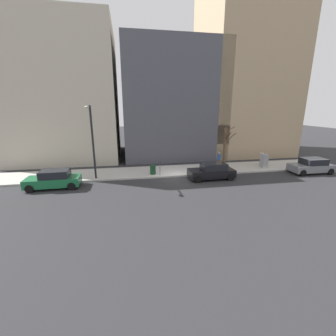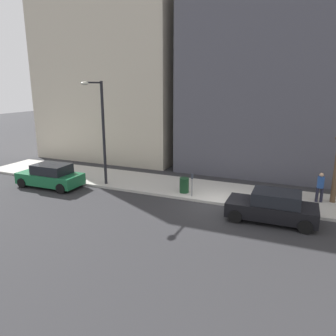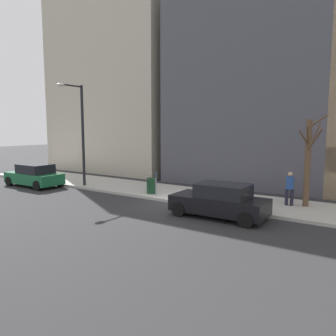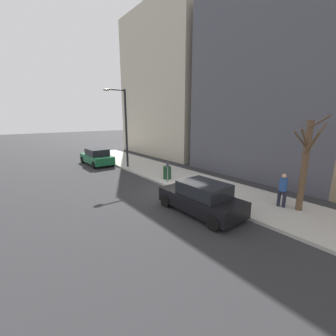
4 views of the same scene
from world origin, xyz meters
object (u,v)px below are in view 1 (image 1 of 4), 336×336
object	(u,v)px
streetlamp	(92,137)
trash_bin	(153,170)
pedestrian_midblock	(219,159)
office_tower_left	(244,65)
parked_car_black	(212,171)
pedestrian_near_meter	(262,157)
parking_meter	(160,167)
office_block_center	(169,103)
utility_box	(264,161)
parked_car_grey	(311,166)
parked_car_green	(54,179)
bare_tree	(225,146)
office_tower_right	(66,95)

from	to	relation	value
streetlamp	trash_bin	xyz separation A→B (m)	(0.62, -5.32, -3.42)
streetlamp	pedestrian_midblock	bearing A→B (deg)	-80.93
office_tower_left	parked_car_black	bearing A→B (deg)	144.26
pedestrian_near_meter	office_tower_left	bearing A→B (deg)	-172.93
parking_meter	office_block_center	world-z (taller)	office_block_center
parking_meter	streetlamp	world-z (taller)	streetlamp
parking_meter	office_block_center	distance (m)	13.21
trash_bin	pedestrian_near_meter	size ratio (longest dim) A/B	0.54
parking_meter	utility_box	size ratio (longest dim) A/B	0.94
parked_car_grey	office_block_center	distance (m)	18.86
parked_car_green	trash_bin	size ratio (longest dim) A/B	4.70
parked_car_black	bare_tree	bearing A→B (deg)	-38.79
bare_tree	office_tower_right	size ratio (longest dim) A/B	0.28
pedestrian_near_meter	parked_car_black	bearing A→B (deg)	-47.04
bare_tree	trash_bin	world-z (taller)	bare_tree
parked_car_green	bare_tree	distance (m)	17.03
pedestrian_near_meter	office_tower_right	size ratio (longest dim) A/B	0.10
parked_car_green	trash_bin	bearing A→B (deg)	-77.94
parked_car_green	parked_car_black	bearing A→B (deg)	-91.13
trash_bin	office_tower_left	bearing A→B (deg)	-53.84
parked_car_grey	pedestrian_midblock	distance (m)	9.18
parked_car_grey	office_tower_right	xyz separation A→B (m)	(12.85, 25.66, 7.27)
pedestrian_near_meter	streetlamp	bearing A→B (deg)	-65.72
streetlamp	office_block_center	xyz separation A→B (m)	(11.50, -8.98, 3.05)
bare_tree	pedestrian_near_meter	size ratio (longest dim) A/B	2.66
parked_car_grey	office_block_center	size ratio (longest dim) A/B	0.30
pedestrian_near_meter	office_tower_right	world-z (taller)	office_tower_right
parked_car_grey	office_tower_right	size ratio (longest dim) A/B	0.26
trash_bin	office_tower_right	world-z (taller)	office_tower_right
pedestrian_midblock	office_block_center	distance (m)	11.81
parked_car_black	office_tower_right	size ratio (longest dim) A/B	0.26
pedestrian_near_meter	pedestrian_midblock	size ratio (longest dim) A/B	1.00
pedestrian_midblock	office_tower_right	distance (m)	20.76
parked_car_grey	parked_car_black	world-z (taller)	same
utility_box	pedestrian_midblock	xyz separation A→B (m)	(1.01, 4.76, 0.24)
utility_box	parking_meter	bearing A→B (deg)	94.23
parked_car_green	streetlamp	distance (m)	4.72
utility_box	parked_car_grey	bearing A→B (deg)	-122.22
office_tower_left	office_tower_right	world-z (taller)	office_tower_left
bare_tree	office_tower_right	distance (m)	20.86
utility_box	office_tower_right	xyz separation A→B (m)	(10.48, 21.89, 7.16)
parked_car_black	office_tower_right	xyz separation A→B (m)	(12.87, 15.03, 7.27)
parked_car_black	pedestrian_midblock	bearing A→B (deg)	-32.84
parked_car_green	pedestrian_midblock	xyz separation A→B (m)	(3.37, -15.84, 0.35)
trash_bin	office_tower_left	size ratio (longest dim) A/B	0.04
parked_car_black	office_tower_left	distance (m)	19.03
parking_meter	parked_car_green	bearing A→B (deg)	99.40
pedestrian_near_meter	pedestrian_midblock	bearing A→B (deg)	-72.94
parked_car_black	streetlamp	distance (m)	11.19
parked_car_black	pedestrian_near_meter	world-z (taller)	pedestrian_near_meter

